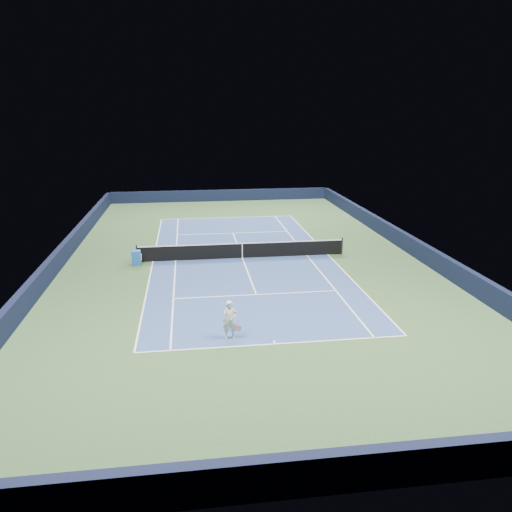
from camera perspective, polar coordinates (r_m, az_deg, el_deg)
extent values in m
plane|color=#2F4D2A|center=(31.09, -1.57, -0.22)|extent=(40.00, 40.00, 0.00)
cube|color=black|center=(50.22, -4.08, 6.92)|extent=(22.00, 0.35, 1.10)
cube|color=black|center=(13.32, 8.64, -23.17)|extent=(22.00, 0.35, 1.10)
cube|color=black|center=(33.81, 16.98, 1.40)|extent=(0.35, 40.00, 1.10)
cube|color=black|center=(31.70, -21.42, -0.03)|extent=(0.35, 40.00, 1.10)
cube|color=navy|center=(31.09, -1.57, -0.22)|extent=(10.97, 23.77, 0.01)
cube|color=white|center=(42.55, -3.33, 4.41)|extent=(10.97, 0.08, 0.00)
cube|color=white|center=(20.12, 2.20, -10.01)|extent=(10.97, 0.08, 0.00)
cube|color=white|center=(32.12, 8.20, 0.18)|extent=(0.08, 23.77, 0.00)
cube|color=white|center=(31.01, -11.70, -0.60)|extent=(0.08, 23.77, 0.00)
cube|color=white|center=(31.77, 5.82, 0.09)|extent=(0.08, 23.77, 0.00)
cube|color=white|center=(30.93, -9.17, -0.51)|extent=(0.08, 23.77, 0.00)
cube|color=white|center=(37.23, -2.65, 2.63)|extent=(8.23, 0.08, 0.00)
cube|color=white|center=(25.08, 0.04, -4.43)|extent=(8.23, 0.08, 0.00)
cube|color=white|center=(31.09, -1.57, -0.21)|extent=(0.08, 12.80, 0.00)
cube|color=white|center=(42.40, -3.32, 4.37)|extent=(0.08, 0.30, 0.00)
cube|color=white|center=(20.25, 2.13, -9.82)|extent=(0.08, 0.30, 0.00)
cylinder|color=black|center=(30.94, -13.44, 0.26)|extent=(0.10, 0.10, 1.07)
cylinder|color=black|center=(32.23, 9.80, 1.14)|extent=(0.10, 0.10, 1.07)
cube|color=black|center=(30.96, -1.58, 0.59)|extent=(12.80, 0.03, 0.91)
cube|color=white|center=(30.83, -1.59, 1.46)|extent=(12.80, 0.04, 0.06)
cube|color=white|center=(30.96, -1.58, 0.59)|extent=(0.05, 0.04, 0.91)
cube|color=#1B51A7|center=(30.45, -13.52, -0.20)|extent=(0.60, 0.56, 0.87)
cube|color=white|center=(30.42, -12.98, -0.15)|extent=(0.02, 0.39, 0.39)
imported|color=silver|center=(20.23, -3.01, -7.33)|extent=(0.60, 0.41, 1.62)
cylinder|color=pink|center=(20.26, -2.08, -7.64)|extent=(0.03, 0.03, 0.27)
cylinder|color=black|center=(20.36, -2.07, -8.26)|extent=(0.27, 0.02, 0.27)
cylinder|color=pink|center=(20.36, -2.07, -8.26)|extent=(0.29, 0.03, 0.29)
sphere|color=yellow|center=(20.79, -3.01, -3.70)|extent=(0.07, 0.07, 0.07)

